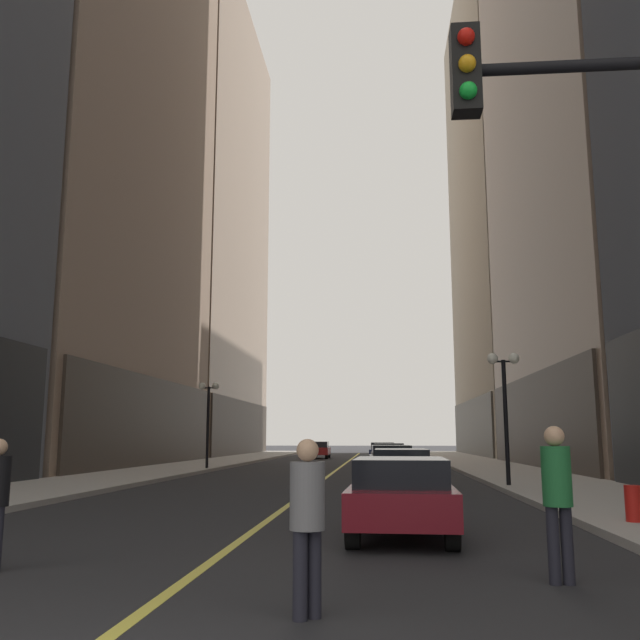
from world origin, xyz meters
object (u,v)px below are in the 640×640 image
object	(u,v)px
car_grey	(389,454)
pedestrian_in_grey_suit	(307,513)
car_red	(318,449)
pedestrian_in_green_parka	(557,490)
car_white	(401,469)
street_lamp_right_mid	(504,388)
street_lamp_left_far	(208,405)
car_maroon	(401,494)
car_navy	(383,451)
car_silver	(391,459)
fire_hydrant_right	(633,508)

from	to	relation	value
car_grey	pedestrian_in_grey_suit	bearing A→B (deg)	-91.95
car_red	pedestrian_in_green_parka	size ratio (longest dim) A/B	2.45
car_white	car_red	distance (m)	34.32
pedestrian_in_green_parka	street_lamp_right_mid	bearing A→B (deg)	82.11
street_lamp_left_far	car_grey	bearing A→B (deg)	36.26
car_maroon	car_navy	size ratio (longest dim) A/B	0.93
street_lamp_left_far	street_lamp_right_mid	bearing A→B (deg)	-41.38
car_red	pedestrian_in_grey_suit	bearing A→B (deg)	-84.94
car_navy	pedestrian_in_grey_suit	bearing A→B (deg)	-91.14
car_white	car_silver	size ratio (longest dim) A/B	1.16
fire_hydrant_right	car_red	bearing A→B (deg)	102.90
pedestrian_in_grey_suit	pedestrian_in_green_parka	distance (m)	3.27
car_maroon	fire_hydrant_right	xyz separation A→B (m)	(4.25, 1.26, -0.32)
car_silver	pedestrian_in_grey_suit	xyz separation A→B (m)	(-1.13, -24.43, 0.24)
car_navy	fire_hydrant_right	bearing A→B (deg)	-82.56
pedestrian_in_green_parka	fire_hydrant_right	bearing A→B (deg)	62.75
car_silver	street_lamp_left_far	bearing A→B (deg)	160.62
car_red	pedestrian_in_grey_suit	size ratio (longest dim) A/B	2.67
car_maroon	street_lamp_left_far	xyz separation A→B (m)	(-9.05, 22.25, 2.54)
car_navy	car_silver	bearing A→B (deg)	-88.90
car_silver	fire_hydrant_right	xyz separation A→B (m)	(4.15, -17.77, -0.32)
street_lamp_right_mid	pedestrian_in_green_parka	bearing A→B (deg)	-97.89
car_grey	car_red	world-z (taller)	same
car_silver	pedestrian_in_green_parka	bearing A→B (deg)	-85.89
pedestrian_in_green_parka	pedestrian_in_grey_suit	bearing A→B (deg)	-147.57
car_maroon	car_silver	distance (m)	19.03
street_lamp_right_mid	fire_hydrant_right	world-z (taller)	street_lamp_right_mid
car_red	street_lamp_left_far	bearing A→B (deg)	-100.12
street_lamp_left_far	car_silver	bearing A→B (deg)	-19.38
car_grey	street_lamp_left_far	xyz separation A→B (m)	(-9.19, -6.74, 2.54)
pedestrian_in_grey_suit	street_lamp_right_mid	size ratio (longest dim) A/B	0.37
car_red	fire_hydrant_right	xyz separation A→B (m)	(9.58, -41.83, -0.32)
car_white	street_lamp_right_mid	xyz separation A→B (m)	(3.49, 1.75, 2.54)
pedestrian_in_green_parka	street_lamp_right_mid	distance (m)	14.92
car_maroon	car_navy	distance (m)	35.49
car_grey	street_lamp_left_far	world-z (taller)	street_lamp_left_far
pedestrian_in_grey_suit	pedestrian_in_green_parka	world-z (taller)	pedestrian_in_green_parka
car_navy	pedestrian_in_green_parka	xyz separation A→B (m)	(1.94, -39.13, 0.34)
car_navy	car_red	xyz separation A→B (m)	(-5.11, 7.60, 0.00)
car_red	car_white	bearing A→B (deg)	-80.63
pedestrian_in_green_parka	fire_hydrant_right	size ratio (longest dim) A/B	2.25
car_silver	car_navy	bearing A→B (deg)	91.10
car_maroon	car_navy	bearing A→B (deg)	90.36
car_silver	car_grey	world-z (taller)	same
pedestrian_in_green_parka	car_silver	bearing A→B (deg)	94.11
street_lamp_left_far	car_white	bearing A→B (deg)	-54.43
car_white	fire_hydrant_right	xyz separation A→B (m)	(3.99, -7.97, -0.32)
car_navy	car_maroon	bearing A→B (deg)	-89.64
pedestrian_in_grey_suit	car_red	bearing A→B (deg)	95.06
pedestrian_in_green_parka	car_grey	bearing A→B (deg)	92.79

